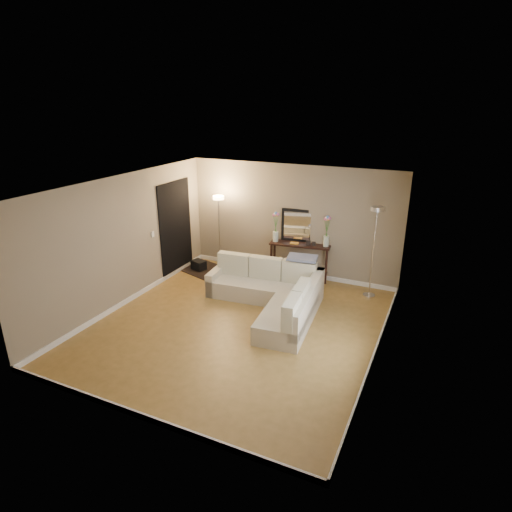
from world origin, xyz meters
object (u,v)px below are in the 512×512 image
at_px(console_table, 296,258).
at_px(sectional_sofa, 274,293).
at_px(floor_lamp_lit, 219,218).
at_px(floor_lamp_unlit, 375,234).

bearing_deg(console_table, sectional_sofa, -85.85).
bearing_deg(floor_lamp_lit, sectional_sofa, -34.89).
bearing_deg(floor_lamp_lit, console_table, 6.41).
bearing_deg(floor_lamp_unlit, console_table, 170.78).
height_order(console_table, floor_lamp_unlit, floor_lamp_unlit).
xyz_separation_m(sectional_sofa, floor_lamp_lit, (-2.01, 1.40, 0.97)).
relative_size(floor_lamp_lit, floor_lamp_unlit, 0.93).
xyz_separation_m(console_table, floor_lamp_lit, (-1.89, -0.21, 0.80)).
bearing_deg(console_table, floor_lamp_lit, -173.59).
height_order(sectional_sofa, console_table, console_table).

